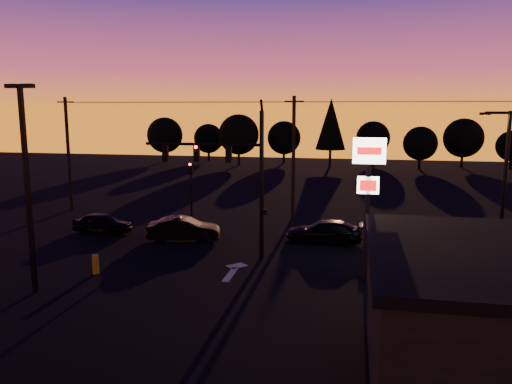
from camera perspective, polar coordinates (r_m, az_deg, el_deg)
ground at (r=24.26m, az=-4.68°, el=-10.06°), size 120.00×120.00×0.00m
lane_arrow at (r=25.66m, az=-2.57°, el=-8.91°), size 1.20×3.10×0.01m
traffic_signal_mast at (r=26.93m, az=-2.71°, el=2.74°), size 6.79×0.52×8.58m
secondary_signal at (r=35.70m, az=-7.46°, el=1.00°), size 0.30×0.31×4.35m
parking_lot_light at (r=23.63m, az=-24.74°, el=1.72°), size 1.25×0.30×9.14m
pylon_sign at (r=23.69m, az=12.71°, el=1.52°), size 1.50×0.28×6.80m
streetlight at (r=28.73m, az=26.37°, el=1.14°), size 1.55×0.35×8.00m
utility_pole_0 at (r=42.47m, az=-20.65°, el=4.18°), size 1.40×0.26×9.00m
utility_pole_1 at (r=36.39m, az=4.30°, el=3.96°), size 1.40×0.26×9.00m
power_wires at (r=36.22m, az=4.38°, el=10.23°), size 36.00×1.22×0.07m
bollard at (r=26.24m, az=-17.85°, el=-7.86°), size 0.32×0.32×0.96m
tree_0 at (r=77.44m, az=-10.38°, el=6.41°), size 5.36×5.36×6.74m
tree_1 at (r=78.35m, az=-5.45°, el=6.10°), size 4.54×4.54×5.71m
tree_2 at (r=71.94m, az=-1.99°, el=6.58°), size 5.77×5.78×7.26m
tree_3 at (r=74.81m, az=3.22°, el=6.21°), size 4.95×4.95×6.22m
tree_4 at (r=71.07m, az=8.55°, el=7.70°), size 4.18×4.18×9.50m
tree_5 at (r=76.14m, az=13.23°, el=6.03°), size 4.95×4.95×6.22m
tree_6 at (r=70.65m, az=18.27°, el=5.29°), size 4.54×4.54×5.71m
tree_7 at (r=74.54m, az=22.61°, el=5.72°), size 5.36×5.36×6.74m
tree_8 at (r=75.04m, az=27.22°, el=4.70°), size 4.12×4.12×5.19m
car_left at (r=34.34m, az=-17.17°, el=-3.42°), size 4.03×1.93×1.33m
car_mid at (r=31.31m, az=-8.25°, el=-4.20°), size 4.66×2.40×1.46m
car_right at (r=30.81m, az=7.79°, el=-4.51°), size 4.79×2.11×1.37m
suv_parked at (r=21.94m, az=25.27°, el=-11.02°), size 2.70×5.56×1.52m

